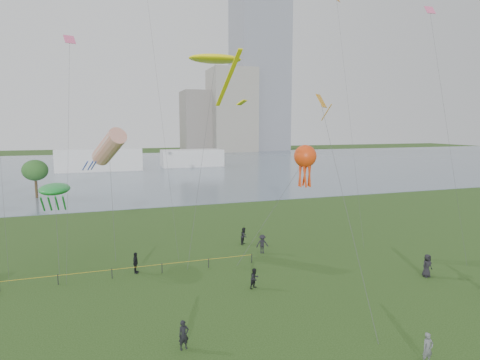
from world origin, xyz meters
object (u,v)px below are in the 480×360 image
object	(u,v)px
fence	(27,281)
kite_octopus	(305,157)
kite_flyer	(428,349)
kite_stingray	(216,59)

from	to	relation	value
fence	kite_octopus	xyz separation A→B (m)	(23.79, 1.04, 8.77)
kite_flyer	kite_octopus	distance (m)	20.38
kite_stingray	fence	bearing A→B (deg)	-164.22
fence	kite_stingray	world-z (taller)	kite_stingray
kite_stingray	kite_flyer	bearing A→B (deg)	-79.43
fence	kite_stingray	bearing A→B (deg)	18.10
kite_stingray	kite_octopus	distance (m)	12.57
kite_flyer	kite_octopus	world-z (taller)	kite_octopus
fence	kite_stingray	distance (m)	24.82
fence	kite_stingray	xyz separation A→B (m)	(16.32, 5.34, 17.92)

